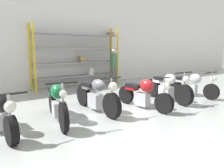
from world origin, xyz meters
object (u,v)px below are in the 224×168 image
Objects in this scene: motorcycle_grey at (97,95)px; motorcycle_red at (144,94)px; motorcycle_black at (1,113)px; motorcycle_green at (57,102)px; motorcycle_white at (168,88)px; motorcycle_silver at (193,84)px; shelving_rack at (80,56)px; person_browsing at (114,64)px.

motorcycle_grey is 1.43m from motorcycle_red.
motorcycle_red is at bearing 69.02° from motorcycle_grey.
motorcycle_black is 2.48m from motorcycle_grey.
motorcycle_white is at bearing 99.31° from motorcycle_green.
motorcycle_silver is at bearing 85.10° from motorcycle_black.
shelving_rack is 6.10m from motorcycle_black.
person_browsing is (1.45, -0.75, -0.40)m from shelving_rack.
motorcycle_red is at bearing 34.04° from person_browsing.
person_browsing is at bearing -168.80° from motorcycle_silver.
motorcycle_white is (0.92, -4.54, -0.98)m from shelving_rack.
motorcycle_silver is at bearing 70.61° from person_browsing.
person_browsing reaches higher than motorcycle_green.
shelving_rack is at bearing 133.52° from motorcycle_black.
motorcycle_grey is at bearing -115.99° from motorcycle_red.
motorcycle_grey is 1.06× the size of motorcycle_silver.
motorcycle_green is 1.04× the size of motorcycle_silver.
shelving_rack is 1.96× the size of motorcycle_grey.
motorcycle_white is (5.10, -0.20, 0.01)m from motorcycle_black.
motorcycle_red is at bearing -75.12° from motorcycle_white.
motorcycle_green is 3.86m from motorcycle_white.
motorcycle_white reaches higher than motorcycle_red.
motorcycle_red is (3.80, -0.38, 0.01)m from motorcycle_black.
motorcycle_black is 1.24m from motorcycle_green.
motorcycle_silver is 1.19× the size of person_browsing.
motorcycle_red is at bearing 81.67° from motorcycle_black.
motorcycle_white is at bearing -93.44° from motorcycle_silver.
motorcycle_black is (-4.18, -4.34, -0.99)m from shelving_rack.
motorcycle_red is at bearing -88.04° from motorcycle_silver.
motorcycle_green reaches higher than motorcycle_black.
motorcycle_silver is at bearing -63.82° from shelving_rack.
shelving_rack is 4.62m from motorcycle_grey.
motorcycle_white is 1.04× the size of motorcycle_silver.
shelving_rack is 2.06× the size of motorcycle_black.
person_browsing is at bearing -27.38° from shelving_rack.
person_browsing reaches higher than motorcycle_black.
person_browsing reaches higher than motorcycle_red.
motorcycle_green reaches higher than motorcycle_silver.
shelving_rack is 4.84m from motorcycle_red.
motorcycle_green is 2.59m from motorcycle_red.
motorcycle_white is 3.87m from person_browsing.
shelving_rack is at bearing -161.83° from motorcycle_white.
motorcycle_green is 1.24m from motorcycle_grey.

